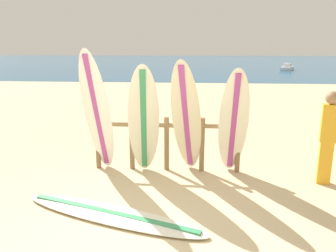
{
  "coord_description": "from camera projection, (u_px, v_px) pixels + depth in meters",
  "views": [
    {
      "loc": [
        0.73,
        -3.21,
        2.21
      ],
      "look_at": [
        0.23,
        2.74,
        0.77
      ],
      "focal_mm": 34.39,
      "sensor_mm": 36.0,
      "label": 1
    }
  ],
  "objects": [
    {
      "name": "surfboard_leaning_center_left",
      "position": [
        186.0,
        119.0,
        5.51
      ],
      "size": [
        0.68,
        1.01,
        2.07
      ],
      "color": "beige",
      "rests_on": "ground"
    },
    {
      "name": "ground_plane",
      "position": [
        128.0,
        247.0,
        3.69
      ],
      "size": [
        120.0,
        120.0,
        0.0
      ],
      "primitive_type": "plane",
      "color": "#D3BC8C"
    },
    {
      "name": "beachgoer_standing",
      "position": [
        328.0,
        134.0,
        5.22
      ],
      "size": [
        0.28,
        0.21,
        1.56
      ],
      "color": "gold",
      "rests_on": "ground"
    },
    {
      "name": "ocean_water",
      "position": [
        192.0,
        60.0,
        59.85
      ],
      "size": [
        120.0,
        80.0,
        0.01
      ],
      "primitive_type": "cube",
      "color": "#1E5984",
      "rests_on": "ground"
    },
    {
      "name": "surfboard_leaning_far_left",
      "position": [
        97.0,
        113.0,
        5.55
      ],
      "size": [
        0.53,
        0.89,
        2.23
      ],
      "color": "white",
      "rests_on": "ground"
    },
    {
      "name": "surfboard_rack",
      "position": [
        167.0,
        138.0,
        5.89
      ],
      "size": [
        2.7,
        0.09,
        1.0
      ],
      "color": "olive",
      "rests_on": "ground"
    },
    {
      "name": "surfboard_lying_on_sand",
      "position": [
        111.0,
        214.0,
        4.33
      ],
      "size": [
        2.77,
        1.34,
        0.08
      ],
      "color": "silver",
      "rests_on": "ground"
    },
    {
      "name": "surfboard_leaning_center",
      "position": [
        233.0,
        123.0,
        5.46
      ],
      "size": [
        0.51,
        0.84,
        1.94
      ],
      "color": "white",
      "rests_on": "ground"
    },
    {
      "name": "surfboard_leaning_left",
      "position": [
        144.0,
        122.0,
        5.46
      ],
      "size": [
        0.65,
        0.91,
        2.0
      ],
      "color": "silver",
      "rests_on": "ground"
    },
    {
      "name": "small_boat_offshore",
      "position": [
        287.0,
        68.0,
        33.14
      ],
      "size": [
        1.88,
        2.65,
        0.71
      ],
      "color": "silver",
      "rests_on": "ocean_water"
    }
  ]
}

